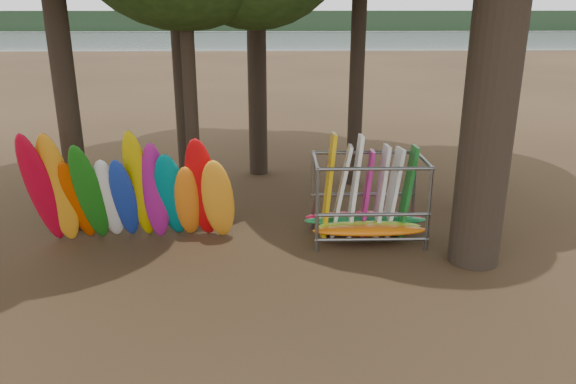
{
  "coord_description": "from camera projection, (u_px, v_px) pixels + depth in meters",
  "views": [
    {
      "loc": [
        0.08,
        -11.43,
        5.8
      ],
      "look_at": [
        0.42,
        1.5,
        1.4
      ],
      "focal_mm": 35.0,
      "sensor_mm": 36.0,
      "label": 1
    }
  ],
  "objects": [
    {
      "name": "kayak_row",
      "position": [
        134.0,
        195.0,
        13.67
      ],
      "size": [
        5.07,
        1.89,
        3.2
      ],
      "color": "#B20721",
      "rests_on": "ground"
    },
    {
      "name": "storage_rack",
      "position": [
        368.0,
        202.0,
        14.17
      ],
      "size": [
        3.2,
        1.51,
        2.75
      ],
      "color": "slate",
      "rests_on": "ground"
    },
    {
      "name": "lake",
      "position": [
        272.0,
        51.0,
        69.46
      ],
      "size": [
        160.0,
        160.0,
        0.0
      ],
      "primitive_type": "plane",
      "color": "gray",
      "rests_on": "ground"
    },
    {
      "name": "far_shore",
      "position": [
        272.0,
        21.0,
        116.14
      ],
      "size": [
        160.0,
        4.0,
        4.0
      ],
      "primitive_type": "cube",
      "color": "black",
      "rests_on": "ground"
    },
    {
      "name": "ground",
      "position": [
        271.0,
        272.0,
        12.68
      ],
      "size": [
        120.0,
        120.0,
        0.0
      ],
      "primitive_type": "plane",
      "color": "#47331E",
      "rests_on": "ground"
    }
  ]
}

